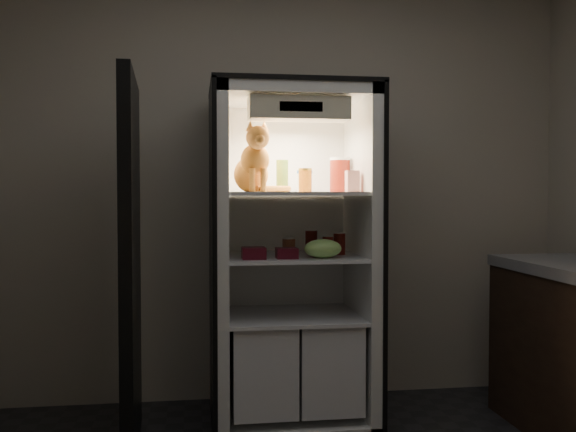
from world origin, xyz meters
The scene contains 16 objects.
room_shell centered at (0.00, 0.00, 1.62)m, with size 3.60×3.60×3.60m.
refrigerator centered at (0.00, 1.38, 0.79)m, with size 0.90×0.72×1.88m.
fridge_door centered at (-0.85, 1.04, 0.91)m, with size 0.10×0.87×1.85m.
tabby_cat centered at (-0.22, 1.25, 1.43)m, with size 0.33×0.36×0.38m.
parmesan_shaker centered at (-0.05, 1.36, 1.38)m, with size 0.07×0.07×0.18m.
mayo_tub centered at (0.10, 1.47, 1.35)m, with size 0.09×0.09×0.12m.
salsa_jar centered at (0.08, 1.34, 1.36)m, with size 0.07×0.07×0.13m.
pepper_jar centered at (0.30, 1.45, 1.39)m, with size 0.12×0.12×0.20m.
cream_carton centered at (0.31, 1.21, 1.35)m, with size 0.07×0.07×0.12m, color silver.
soda_can_a centered at (0.13, 1.47, 1.01)m, with size 0.07×0.07×0.13m.
soda_can_b centered at (0.26, 1.31, 1.00)m, with size 0.07×0.07×0.12m.
soda_can_c centered at (0.18, 1.23, 1.00)m, with size 0.06×0.06×0.11m.
condiment_jar centered at (-0.02, 1.33, 0.99)m, with size 0.07×0.07×0.10m.
grape_bag centered at (0.14, 1.14, 0.99)m, with size 0.20×0.15×0.10m, color #7FBB57.
berry_box_left centered at (-0.23, 1.14, 0.97)m, with size 0.12×0.12×0.06m, color #4D0C1B.
berry_box_right centered at (-0.06, 1.14, 0.97)m, with size 0.11×0.11×0.06m, color #4D0C1B.
Camera 1 is at (-0.53, -2.18, 1.28)m, focal length 40.00 mm.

